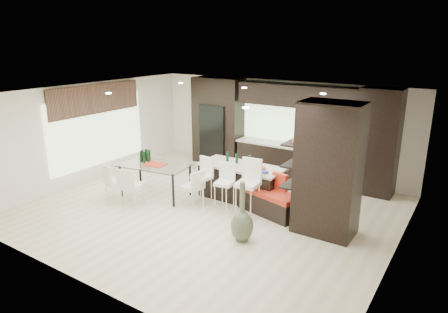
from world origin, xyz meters
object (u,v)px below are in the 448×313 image
Objects in this scene: dining_table at (156,180)px; stool_right at (248,194)px; stool_left at (202,186)px; kitchen_island at (241,182)px; chair_end at (192,189)px; floor_vase at (242,212)px; stool_mid at (224,191)px; bench at (269,202)px; chair_near at (132,188)px; chair_far at (116,184)px.

stool_right is at bearing -3.40° from dining_table.
stool_right is at bearing 5.60° from stool_left.
kitchen_island reaches higher than chair_end.
kitchen_island is 1.22× the size of dining_table.
stool_right is at bearing 114.54° from floor_vase.
kitchen_island is 0.75m from stool_mid.
stool_right is at bearing -114.88° from bench.
floor_vase reaches higher than chair_near.
stool_right is 0.86× the size of floor_vase.
stool_right is 1.28× the size of chair_end.
stool_right is 2.75m from chair_near.
dining_table is (-3.03, 0.83, -0.21)m from floor_vase.
chair_near is at bearing -136.55° from kitchen_island.
stool_right is (1.28, -0.03, 0.07)m from stool_left.
chair_near reaches higher than chair_far.
dining_table is (-2.89, -0.60, 0.13)m from bench.
stool_right is (0.64, -0.04, 0.08)m from stool_mid.
stool_right is at bearing -13.07° from stool_mid.
bench is 2.95m from dining_table.
kitchen_island is 2.33× the size of chair_far.
kitchen_island is 1.69× the size of floor_vase.
floor_vase reaches higher than dining_table.
chair_end is (1.69, 0.80, -0.03)m from chair_far.
chair_far is (-3.57, 0.03, -0.17)m from floor_vase.
floor_vase is (0.15, -1.43, 0.34)m from bench.
chair_far reaches higher than stool_mid.
chair_far is (-0.53, -0.80, 0.04)m from dining_table.
stool_left is at bearing 2.41° from dining_table.
chair_near is (-3.03, 0.03, -0.17)m from floor_vase.
chair_near reaches higher than stool_mid.
stool_left is at bearing 45.43° from chair_far.
stool_left is 0.87× the size of stool_right.
dining_table is 0.97m from chair_far.
chair_end is (-1.87, 0.83, -0.20)m from floor_vase.
chair_end is (-1.40, -0.20, -0.12)m from stool_right.
floor_vase is 3.04m from chair_near.
dining_table is at bearing 80.44° from chair_near.
stool_left is at bearing 174.01° from stool_right.
kitchen_island is 0.99m from stool_left.
bench is at bearing 45.99° from stool_right.
dining_table is at bearing -153.75° from bench.
stool_mid is 0.99× the size of chair_near.
stool_mid is at bearing -89.56° from kitchen_island.
dining_table is at bearing -162.72° from stool_left.
chair_end reaches higher than dining_table.
stool_left reaches higher than chair_near.
bench is 1.17× the size of floor_vase.
chair_far is at bearing -143.18° from bench.
floor_vase is at bearing -58.05° from kitchen_island.
floor_vase is 3.15m from dining_table.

